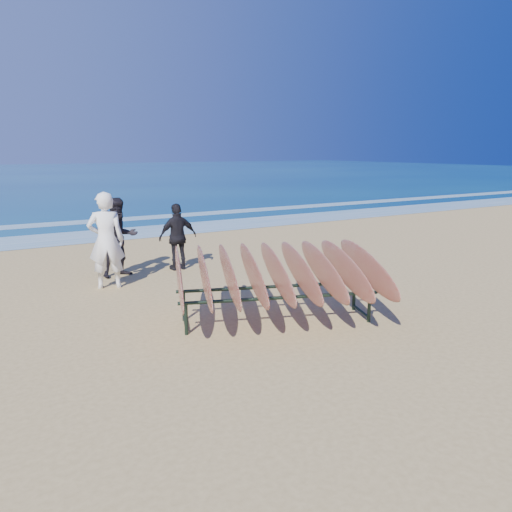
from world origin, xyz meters
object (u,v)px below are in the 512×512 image
(surfboard_rack, at_px, (276,272))
(person_white, at_px, (106,241))
(person_dark_a, at_px, (120,237))
(person_dark_b, at_px, (178,237))

(surfboard_rack, bearing_deg, person_white, 137.30)
(person_dark_a, bearing_deg, person_dark_b, -15.49)
(person_dark_b, bearing_deg, person_dark_a, -2.22)
(person_dark_b, bearing_deg, person_white, 23.16)
(surfboard_rack, relative_size, person_dark_b, 2.47)
(person_dark_a, xyz_separation_m, person_dark_b, (1.33, -0.07, -0.10))
(person_dark_a, relative_size, person_dark_b, 1.12)
(person_white, xyz_separation_m, person_dark_a, (0.50, 0.83, -0.11))
(surfboard_rack, height_order, person_white, person_white)
(person_dark_a, bearing_deg, surfboard_rack, -85.46)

